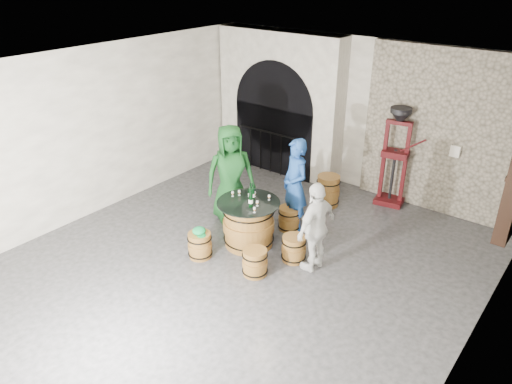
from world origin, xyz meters
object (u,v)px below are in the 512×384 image
Objects in this scene: barrel_stool_near_left at (200,245)px; person_blue at (295,185)px; barrel_stool_right at (294,249)px; barrel_stool_near_right at (255,262)px; barrel_stool_left at (233,210)px; wine_bottle_right at (253,193)px; barrel_stool_far at (289,219)px; person_green at (230,174)px; corking_press at (396,150)px; barrel_table at (249,224)px; side_barrel at (328,191)px; wine_bottle_center at (251,200)px; person_white at (316,227)px; wine_bottle_left at (250,193)px.

person_blue is at bearing 68.54° from barrel_stool_near_left.
barrel_stool_near_right is at bearing -110.27° from barrel_stool_right.
barrel_stool_left is 1.15m from wine_bottle_right.
barrel_stool_near_left is at bearing -111.72° from barrel_stool_far.
person_blue is (1.16, 0.45, -0.07)m from person_green.
wine_bottle_right is 3.22m from corking_press.
side_barrel is (0.33, 2.16, -0.09)m from barrel_table.
barrel_stool_left is 1.39× the size of wine_bottle_right.
barrel_stool_far is 1.38m from person_green.
wine_bottle_center is at bearing -119.82° from corking_press.
side_barrel is 0.32× the size of corking_press.
person_white reaches higher than barrel_stool_right.
barrel_stool_far is 0.24× the size of person_green.
person_white is at bearing 28.44° from barrel_stool_near_left.
barrel_stool_left and barrel_stool_far have the same top height.
barrel_stool_near_right is 1.39× the size of wine_bottle_left.
wine_bottle_right reaches higher than barrel_stool_right.
person_green is 0.98m from wine_bottle_right.
barrel_stool_left is at bearing -86.91° from person_green.
barrel_table is 3.36× the size of wine_bottle_right.
side_barrel is at bearing 116.48° from person_blue.
corking_press is (1.31, 2.96, 0.21)m from wine_bottle_left.
person_white is (0.65, 0.75, 0.54)m from barrel_stool_near_right.
corking_press is (1.17, 3.14, 0.21)m from wine_bottle_center.
wine_bottle_left is 2.21m from side_barrel.
side_barrel is at bearing -147.37° from corking_press.
corking_press reaches higher than barrel_stool_far.
barrel_stool_near_left is 1.60m from person_green.
corking_press reaches higher than barrel_table.
barrel_table is 0.56m from wine_bottle_right.
person_white is at bearing -10.32° from barrel_stool_left.
barrel_table is 1.69× the size of side_barrel.
person_blue is 1.31m from side_barrel.
barrel_table is 1.14m from person_green.
person_green is 1.17m from wine_bottle_center.
side_barrel is (0.32, 2.07, -0.65)m from wine_bottle_right.
person_white is at bearing 4.47° from barrel_stool_right.
barrel_stool_near_right is at bearing -46.65° from wine_bottle_center.
wine_bottle_left is (0.76, -0.40, 0.75)m from barrel_stool_left.
side_barrel is (-0.31, 2.81, 0.10)m from barrel_stool_near_right.
barrel_stool_right is 1.19m from wine_bottle_left.
person_white reaches higher than wine_bottle_right.
wine_bottle_left is (-1.31, -0.03, 0.20)m from person_white.
barrel_stool_far is 1.11m from wine_bottle_right.
person_green reaches higher than barrel_table.
wine_bottle_left reaches higher than side_barrel.
barrel_table is 2.19m from side_barrel.
wine_bottle_center reaches higher than barrel_table.
person_green is at bearing 153.65° from wine_bottle_right.
barrel_stool_right is (0.91, 0.07, -0.19)m from barrel_table.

